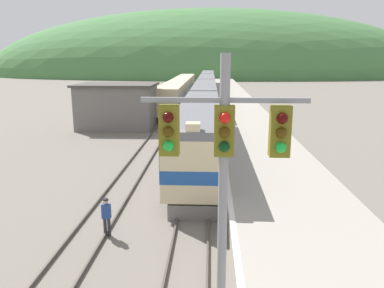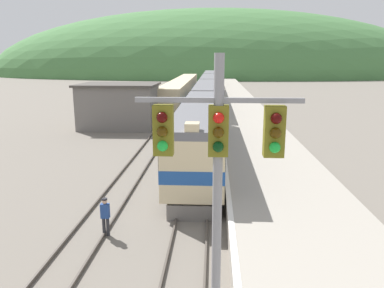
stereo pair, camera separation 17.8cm
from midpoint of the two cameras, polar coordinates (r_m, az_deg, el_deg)
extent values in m
cube|color=#4C443D|center=(74.21, 1.66, 7.29)|extent=(0.08, 180.00, 0.16)
cube|color=#4C443D|center=(74.19, 2.77, 7.28)|extent=(0.08, 180.00, 0.16)
cube|color=#4C443D|center=(74.43, -1.70, 7.31)|extent=(0.08, 180.00, 0.16)
cube|color=#4C443D|center=(74.33, -0.59, 7.31)|extent=(0.08, 180.00, 0.16)
cube|color=#9E9689|center=(54.40, 6.87, 5.57)|extent=(6.10, 140.00, 0.96)
cube|color=silver|center=(54.22, 3.77, 6.13)|extent=(0.24, 140.00, 0.01)
ellipsoid|color=#477A42|center=(167.78, 2.62, 10.40)|extent=(195.85, 88.13, 55.69)
cube|color=slate|center=(41.38, -11.37, 5.58)|extent=(7.80, 5.95, 4.49)
cube|color=#47423D|center=(41.15, -11.51, 8.84)|extent=(8.30, 6.45, 0.24)
cube|color=black|center=(27.45, 0.98, -1.70)|extent=(2.45, 19.88, 0.85)
cube|color=beige|center=(27.03, 0.99, 2.19)|extent=(2.98, 21.15, 2.94)
cube|color=#1E4C99|center=(27.07, 0.99, 1.70)|extent=(3.01, 21.17, 0.65)
cube|color=black|center=(26.92, 1.00, 3.55)|extent=(3.01, 19.88, 0.88)
cube|color=slate|center=(26.77, 1.01, 5.71)|extent=(2.80, 21.15, 0.40)
cube|color=black|center=(17.67, -0.02, -1.44)|extent=(3.02, 2.20, 1.18)
cube|color=beige|center=(16.71, -0.14, 2.65)|extent=(0.64, 0.80, 0.36)
cube|color=slate|center=(17.63, -0.17, -10.37)|extent=(2.33, 0.40, 0.77)
cube|color=black|center=(48.99, 1.84, 4.79)|extent=(2.45, 19.69, 0.85)
cube|color=beige|center=(48.76, 1.86, 6.99)|extent=(2.98, 20.94, 2.94)
cube|color=#1E4C99|center=(48.78, 1.86, 6.72)|extent=(3.01, 20.96, 0.65)
cube|color=black|center=(48.69, 1.87, 7.75)|extent=(3.01, 19.69, 0.88)
cube|color=slate|center=(48.61, 1.87, 8.95)|extent=(2.80, 20.94, 0.40)
cube|color=black|center=(70.68, 2.18, 7.29)|extent=(2.45, 19.69, 0.85)
cube|color=beige|center=(70.51, 2.19, 8.82)|extent=(2.98, 20.94, 2.94)
cube|color=#1E4C99|center=(70.53, 2.19, 8.63)|extent=(3.01, 20.96, 0.65)
cube|color=black|center=(70.47, 2.20, 9.35)|extent=(3.01, 19.69, 0.88)
cube|color=slate|center=(70.42, 2.21, 10.18)|extent=(2.80, 20.94, 0.40)
cube|color=black|center=(92.44, 2.36, 8.61)|extent=(2.45, 19.69, 0.85)
cube|color=beige|center=(92.31, 2.37, 9.79)|extent=(2.98, 20.94, 2.94)
cube|color=#1E4C99|center=(92.33, 2.37, 9.64)|extent=(3.01, 20.96, 0.65)
cube|color=black|center=(92.28, 2.38, 10.19)|extent=(3.01, 19.69, 0.88)
cube|color=slate|center=(92.24, 2.38, 10.82)|extent=(2.80, 20.94, 0.40)
cube|color=black|center=(63.50, -1.84, 6.63)|extent=(2.46, 40.63, 0.80)
cube|color=beige|center=(63.31, -1.86, 8.43)|extent=(2.90, 42.32, 3.20)
cylinder|color=gray|center=(8.18, 3.98, -13.42)|extent=(0.20, 0.20, 7.46)
cube|color=gray|center=(7.37, 4.32, 6.68)|extent=(3.30, 0.10, 0.10)
cube|color=#6B6619|center=(7.52, -4.17, 2.11)|extent=(0.40, 0.28, 1.02)
sphere|color=#3C0504|center=(7.30, -4.38, 4.06)|extent=(0.22, 0.22, 0.22)
sphere|color=#412C05|center=(7.35, -4.34, 1.86)|extent=(0.22, 0.22, 0.22)
sphere|color=green|center=(7.41, -4.30, -0.31)|extent=(0.22, 0.22, 0.22)
cube|color=#6B6619|center=(7.46, 4.24, 2.03)|extent=(0.40, 0.28, 1.02)
sphere|color=red|center=(7.25, 4.31, 4.00)|extent=(0.22, 0.22, 0.22)
sphere|color=#412C05|center=(7.29, 4.27, 1.78)|extent=(0.22, 0.22, 0.22)
sphere|color=black|center=(7.36, 4.23, -0.41)|extent=(0.22, 0.22, 0.22)
cube|color=#6B6619|center=(7.57, 12.60, 1.91)|extent=(0.40, 0.28, 1.02)
sphere|color=#3C0504|center=(7.36, 12.93, 3.84)|extent=(0.22, 0.22, 0.22)
sphere|color=#412C05|center=(7.40, 12.81, 1.65)|extent=(0.22, 0.22, 0.22)
sphere|color=green|center=(7.46, 12.71, -0.50)|extent=(0.22, 0.22, 0.22)
cylinder|color=#2D2D33|center=(16.60, -13.40, -12.20)|extent=(0.14, 0.14, 0.81)
cylinder|color=#2D2D33|center=(16.55, -12.83, -12.24)|extent=(0.14, 0.14, 0.81)
cube|color=navy|center=(16.28, -13.25, -9.93)|extent=(0.36, 0.22, 0.63)
sphere|color=tan|center=(16.13, -13.32, -8.54)|extent=(0.22, 0.22, 0.22)
cylinder|color=black|center=(16.09, -13.34, -8.21)|extent=(0.23, 0.23, 0.07)
camera|label=1|loc=(0.09, -90.23, -0.05)|focal=35.00mm
camera|label=2|loc=(0.09, 89.77, 0.05)|focal=35.00mm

